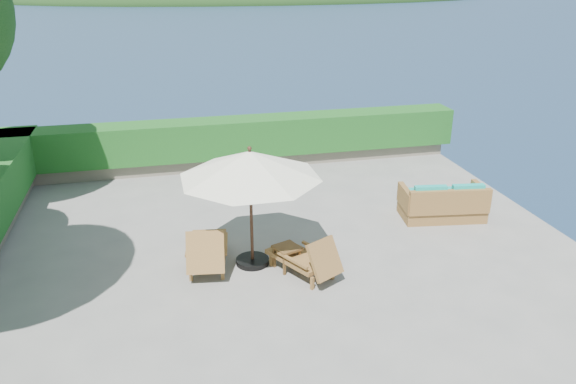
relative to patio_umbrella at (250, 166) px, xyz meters
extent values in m
plane|color=gray|center=(0.55, -0.10, -1.95)|extent=(12.00, 12.00, 0.00)
cube|color=#5F564B|center=(0.55, -0.10, -3.50)|extent=(12.00, 12.00, 3.00)
cube|color=slate|center=(0.55, 5.50, -1.77)|extent=(12.00, 0.60, 0.36)
cube|color=#144817|center=(0.55, 5.50, -1.10)|extent=(12.40, 0.90, 1.00)
cylinder|color=black|center=(0.00, 0.00, -1.91)|extent=(0.81, 0.81, 0.10)
cylinder|color=#361F13|center=(0.00, 0.00, -0.84)|extent=(0.07, 0.07, 2.23)
cone|color=silver|center=(0.00, 0.00, 0.02)|extent=(3.36, 3.36, 0.49)
sphere|color=#361F13|center=(0.00, 0.00, 0.32)|extent=(0.10, 0.10, 0.08)
cube|color=brown|center=(-1.17, -0.36, -1.82)|extent=(0.07, 0.07, 0.26)
cube|color=brown|center=(-0.62, -0.44, -1.82)|extent=(0.07, 0.07, 0.26)
cube|color=brown|center=(-1.00, 0.83, -1.82)|extent=(0.07, 0.07, 0.26)
cube|color=brown|center=(-0.44, 0.75, -1.82)|extent=(0.07, 0.07, 0.26)
cube|color=brown|center=(-0.79, 0.29, -1.65)|extent=(0.84, 1.39, 0.09)
cube|color=brown|center=(-0.90, -0.45, -1.37)|extent=(0.72, 0.51, 0.70)
cube|color=brown|center=(-1.16, 0.14, -1.50)|extent=(0.18, 0.85, 0.05)
cube|color=brown|center=(-0.48, 0.04, -1.50)|extent=(0.18, 0.85, 0.05)
cube|color=brown|center=(0.85, -1.13, -1.84)|extent=(0.07, 0.07, 0.24)
cube|color=brown|center=(1.30, -0.89, -1.84)|extent=(0.07, 0.07, 0.24)
cube|color=brown|center=(0.33, -0.18, -1.84)|extent=(0.07, 0.07, 0.24)
cube|color=brown|center=(0.77, 0.07, -1.84)|extent=(0.07, 0.07, 0.24)
cube|color=brown|center=(0.77, -0.45, -1.68)|extent=(1.09, 1.32, 0.08)
cube|color=brown|center=(1.10, -1.05, -1.43)|extent=(0.71, 0.62, 0.64)
cube|color=brown|center=(0.58, -0.76, -1.55)|extent=(0.42, 0.70, 0.05)
cube|color=brown|center=(1.13, -0.46, -1.55)|extent=(0.42, 0.70, 0.05)
cube|color=brown|center=(0.49, -0.54, -1.75)|extent=(0.05, 0.05, 0.41)
cube|color=brown|center=(0.80, -0.42, -1.75)|extent=(0.05, 0.05, 0.41)
cube|color=brown|center=(0.37, -0.23, -1.75)|extent=(0.05, 0.05, 0.41)
cube|color=brown|center=(0.68, -0.11, -1.75)|extent=(0.05, 0.05, 0.41)
cube|color=brown|center=(0.59, -0.33, -1.53)|extent=(0.55, 0.55, 0.05)
cube|color=brown|center=(4.44, 1.10, -1.76)|extent=(1.88, 1.13, 0.39)
cube|color=brown|center=(4.39, 0.69, -1.41)|extent=(1.78, 0.38, 0.54)
cube|color=brown|center=(3.61, 1.22, -1.46)|extent=(0.24, 0.89, 0.44)
cube|color=brown|center=(5.28, 0.98, -1.46)|extent=(0.24, 0.89, 0.44)
cube|color=teal|center=(4.04, 1.21, -1.47)|extent=(0.86, 0.81, 0.18)
cube|color=teal|center=(4.86, 1.09, -1.47)|extent=(0.86, 0.81, 0.18)
cube|color=teal|center=(3.99, 0.85, -1.25)|extent=(0.70, 0.23, 0.35)
cube|color=teal|center=(4.81, 0.73, -1.25)|extent=(0.70, 0.23, 0.35)
camera|label=1|loc=(-1.46, -9.19, 3.29)|focal=35.00mm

